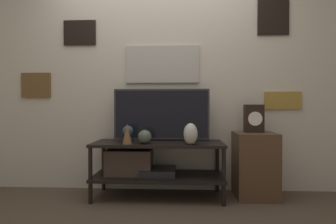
{
  "coord_description": "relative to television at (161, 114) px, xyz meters",
  "views": [
    {
      "loc": [
        0.23,
        -2.43,
        0.94
      ],
      "look_at": [
        0.1,
        0.29,
        0.89
      ],
      "focal_mm": 28.0,
      "sensor_mm": 36.0,
      "label": 1
    }
  ],
  "objects": [
    {
      "name": "television",
      "position": [
        0.0,
        0.0,
        0.0
      ],
      "size": [
        1.03,
        0.05,
        0.56
      ],
      "color": "#333338",
      "rests_on": "media_console"
    },
    {
      "name": "vase_urn_stoneware",
      "position": [
        0.3,
        -0.28,
        -0.19
      ],
      "size": [
        0.14,
        0.15,
        0.21
      ],
      "color": "beige",
      "rests_on": "media_console"
    },
    {
      "name": "vase_slim_bronze",
      "position": [
        -0.32,
        -0.27,
        -0.19
      ],
      "size": [
        0.09,
        0.09,
        0.2
      ],
      "color": "brown",
      "rests_on": "media_console"
    },
    {
      "name": "wall_back",
      "position": [
        -0.02,
        0.19,
        0.49
      ],
      "size": [
        6.4,
        0.08,
        2.7
      ],
      "color": "beige",
      "rests_on": "ground_plane"
    },
    {
      "name": "media_console",
      "position": [
        -0.15,
        -0.11,
        -0.5
      ],
      "size": [
        1.35,
        0.5,
        0.58
      ],
      "color": "black",
      "rests_on": "ground_plane"
    },
    {
      "name": "ground_plane",
      "position": [
        -0.03,
        -0.4,
        -0.87
      ],
      "size": [
        12.0,
        12.0,
        0.0
      ],
      "primitive_type": "plane",
      "color": "#4C3D2D"
    },
    {
      "name": "side_table",
      "position": [
        0.99,
        -0.06,
        -0.53
      ],
      "size": [
        0.41,
        0.39,
        0.68
      ],
      "color": "#513823",
      "rests_on": "ground_plane"
    },
    {
      "name": "mantel_clock",
      "position": [
        0.98,
        -0.02,
        -0.05
      ],
      "size": [
        0.19,
        0.11,
        0.29
      ],
      "color": "black",
      "rests_on": "side_table"
    },
    {
      "name": "decorative_bust",
      "position": [
        -0.34,
        -0.13,
        -0.19
      ],
      "size": [
        0.11,
        0.11,
        0.17
      ],
      "color": "#2D4251",
      "rests_on": "media_console"
    },
    {
      "name": "vase_round_glass",
      "position": [
        -0.15,
        -0.23,
        -0.22
      ],
      "size": [
        0.14,
        0.14,
        0.14
      ],
      "color": "#4C5647",
      "rests_on": "media_console"
    }
  ]
}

